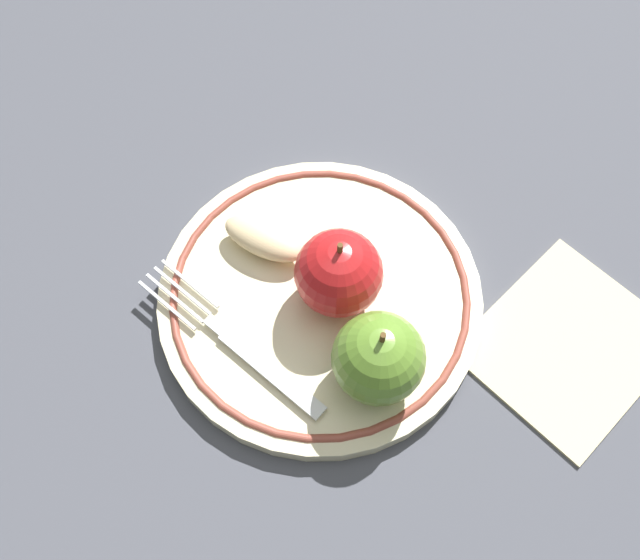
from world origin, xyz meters
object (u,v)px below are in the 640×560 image
object	(u,v)px
plate	(320,297)
napkin_folded	(569,344)
fork	(237,343)
apple_red_whole	(339,273)
apple_slice_front	(263,239)
apple_second_whole	(379,358)

from	to	relation	value
plate	napkin_folded	distance (m)	0.19
napkin_folded	fork	bearing A→B (deg)	-129.19
apple_red_whole	apple_slice_front	bearing A→B (deg)	-166.68
apple_red_whole	apple_second_whole	distance (m)	0.07
fork	apple_second_whole	bearing A→B (deg)	-152.36
apple_second_whole	apple_slice_front	size ratio (longest dim) A/B	1.09
apple_slice_front	napkin_folded	bearing A→B (deg)	9.11
apple_slice_front	fork	size ratio (longest dim) A/B	0.38
apple_second_whole	napkin_folded	xyz separation A→B (m)	(0.07, 0.13, -0.05)
apple_red_whole	apple_slice_front	size ratio (longest dim) A/B	1.09
apple_second_whole	napkin_folded	bearing A→B (deg)	60.64
apple_slice_front	napkin_folded	distance (m)	0.24
fork	apple_slice_front	bearing A→B (deg)	-60.79
apple_second_whole	apple_slice_front	world-z (taller)	apple_second_whole
apple_slice_front	napkin_folded	size ratio (longest dim) A/B	0.48
plate	napkin_folded	xyz separation A→B (m)	(0.15, 0.12, -0.01)
apple_red_whole	fork	size ratio (longest dim) A/B	0.42
apple_red_whole	plate	bearing A→B (deg)	-133.76
fork	napkin_folded	size ratio (longest dim) A/B	1.24
apple_red_whole	apple_second_whole	bearing A→B (deg)	-18.76
apple_red_whole	apple_slice_front	distance (m)	0.07
plate	apple_slice_front	size ratio (longest dim) A/B	3.72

